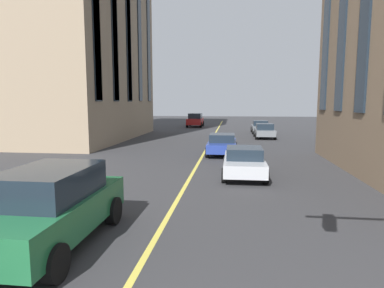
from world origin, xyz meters
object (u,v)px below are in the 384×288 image
(car_blue_oncoming, at_px, (222,144))
(car_green_parked_a, at_px, (51,206))
(car_grey_mid, at_px, (265,131))
(car_grey_parked_b, at_px, (260,127))
(car_red_trailing, at_px, (195,120))
(car_silver_far, at_px, (244,161))

(car_blue_oncoming, distance_m, car_green_parked_a, 14.87)
(car_grey_mid, xyz_separation_m, car_grey_parked_b, (5.15, 0.00, 0.00))
(car_blue_oncoming, relative_size, car_grey_mid, 1.13)
(car_blue_oncoming, height_order, car_red_trailing, car_red_trailing)
(car_blue_oncoming, height_order, car_green_parked_a, car_green_parked_a)
(car_silver_far, height_order, car_grey_parked_b, car_grey_parked_b)
(car_blue_oncoming, xyz_separation_m, car_silver_far, (-6.30, -1.21, 0.00))
(car_blue_oncoming, bearing_deg, car_grey_parked_b, -13.27)
(car_silver_far, height_order, car_green_parked_a, car_green_parked_a)
(car_silver_far, bearing_deg, car_grey_mid, -8.39)
(car_grey_mid, height_order, car_green_parked_a, car_green_parked_a)
(car_blue_oncoming, distance_m, car_red_trailing, 24.66)
(car_grey_mid, distance_m, car_green_parked_a, 25.90)
(car_red_trailing, xyz_separation_m, car_grey_parked_b, (-8.65, -8.18, -0.27))
(car_red_trailing, height_order, car_grey_parked_b, car_red_trailing)
(car_silver_far, bearing_deg, car_green_parked_a, 149.56)
(car_grey_mid, relative_size, car_grey_parked_b, 1.00)
(car_silver_far, bearing_deg, car_blue_oncoming, 10.84)
(car_green_parked_a, bearing_deg, car_silver_far, -30.44)
(car_grey_mid, height_order, car_red_trailing, car_red_trailing)
(car_blue_oncoming, relative_size, car_red_trailing, 0.94)
(car_red_trailing, bearing_deg, car_green_parked_a, -178.61)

